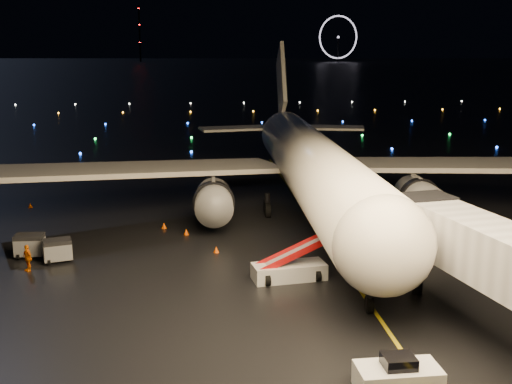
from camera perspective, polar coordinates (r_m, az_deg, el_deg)
ground at (r=334.44m, az=-5.81°, el=9.96°), size 2000.00×2000.00×0.00m
lane_centre at (r=52.49m, az=6.33°, el=-4.47°), size 0.25×80.00×0.02m
airliner at (r=61.09m, az=4.66°, el=5.75°), size 58.33×55.54×16.19m
pushback_tug at (r=31.02m, az=12.51°, el=-15.52°), size 3.86×2.11×1.81m
belt_loader at (r=43.64m, az=2.97°, el=-5.57°), size 7.48×3.04×3.52m
crew_c at (r=48.20m, az=-19.65°, el=-5.54°), size 1.09×1.15×1.92m
safety_cone_0 at (r=49.70m, az=-3.56°, el=-5.11°), size 0.45×0.45×0.50m
safety_cone_1 at (r=56.69m, az=-8.18°, el=-2.96°), size 0.45×0.45×0.52m
safety_cone_2 at (r=54.54m, az=-6.22°, el=-3.53°), size 0.59×0.59×0.53m
safety_cone_3 at (r=67.15m, az=-19.43°, el=-1.11°), size 0.49×0.49×0.50m
ferris_wheel at (r=772.75m, az=7.32°, el=13.35°), size 49.33×16.80×52.00m
radio_mast at (r=776.70m, az=-10.31°, el=13.69°), size 1.80×1.80×64.00m
taxiway_lights at (r=140.91m, az=-6.09°, el=6.39°), size 164.00×92.00×0.36m
baggage_cart_0 at (r=49.59m, az=-17.23°, el=-5.00°), size 2.30×1.91×1.69m
baggage_cart_1 at (r=51.32m, az=-19.46°, el=-4.52°), size 2.08×1.47×1.75m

